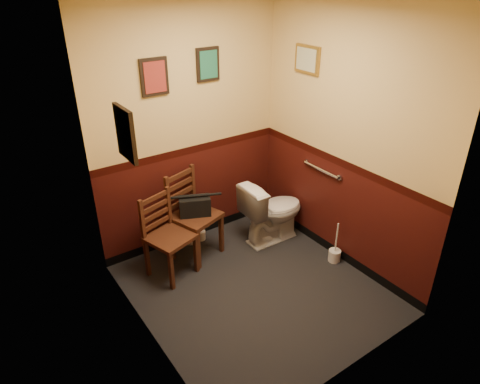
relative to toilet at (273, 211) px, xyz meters
name	(u,v)px	position (x,y,z in m)	size (l,w,h in m)	color
floor	(254,289)	(-0.72, -0.62, -0.37)	(2.20, 2.40, 0.00)	black
wall_back	(189,129)	(-0.72, 0.58, 0.98)	(2.20, 2.70, 0.00)	#390F0B
wall_front	(366,229)	(-0.72, -1.82, 0.98)	(2.20, 2.70, 0.00)	#390F0B
wall_left	(137,203)	(-1.82, -0.62, 0.98)	(2.40, 2.70, 0.00)	#390F0B
wall_right	(345,141)	(0.38, -0.62, 0.98)	(2.40, 2.70, 0.00)	#390F0B
grab_bar	(321,170)	(0.35, -0.37, 0.58)	(0.05, 0.56, 0.06)	silver
framed_print_back_a	(154,77)	(-1.07, 0.56, 1.58)	(0.28, 0.04, 0.36)	black
framed_print_back_b	(208,64)	(-0.47, 0.56, 1.63)	(0.26, 0.04, 0.34)	black
framed_print_left	(126,134)	(-1.80, -0.52, 1.48)	(0.04, 0.30, 0.38)	black
framed_print_right	(307,59)	(0.36, -0.02, 1.68)	(0.04, 0.34, 0.28)	olive
toilet	(273,211)	(0.00, 0.00, 0.00)	(0.43, 0.76, 0.75)	white
toilet_brush	(335,255)	(0.29, -0.74, -0.30)	(0.13, 0.13, 0.48)	silver
chair_left	(167,236)	(-1.28, 0.12, 0.08)	(0.52, 0.52, 0.89)	#452214
chair_right	(192,215)	(-0.89, 0.29, 0.12)	(0.57, 0.57, 0.98)	#452214
handbag	(195,206)	(-0.88, 0.25, 0.24)	(0.37, 0.29, 0.24)	black
tp_stack	(196,234)	(-0.77, 0.47, -0.28)	(0.25, 0.13, 0.22)	silver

